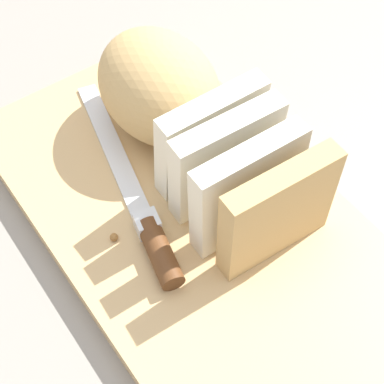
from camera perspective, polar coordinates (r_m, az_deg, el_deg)
ground_plane at (r=0.54m, az=0.00°, el=-3.25°), size 3.00×3.00×0.00m
cutting_board at (r=0.53m, az=0.00°, el=-2.60°), size 0.44×0.25×0.02m
bread_loaf at (r=0.52m, az=-0.60°, el=7.58°), size 0.26×0.11×0.10m
bread_knife at (r=0.50m, az=-4.62°, el=-2.93°), size 0.25×0.08×0.02m
crumb_near_knife at (r=0.51m, az=4.97°, el=-3.52°), size 0.00×0.00×0.00m
crumb_near_loaf at (r=0.50m, az=-7.80°, el=-4.48°), size 0.01×0.01×0.01m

